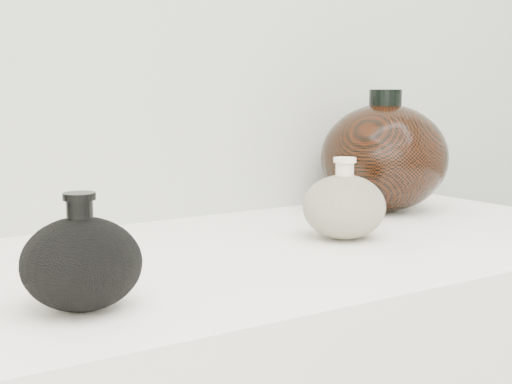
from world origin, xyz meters
TOP-DOWN VIEW (x-y plane):
  - black_gourd_vase at (-0.22, 0.83)m, footprint 0.13×0.13m
  - cream_gourd_vase at (0.18, 0.94)m, footprint 0.14×0.14m
  - right_round_pot at (0.39, 1.08)m, footprint 0.26×0.26m

SIDE VIEW (x-z plane):
  - black_gourd_vase at x=-0.22m, z-range 0.89..1.00m
  - cream_gourd_vase at x=0.18m, z-range 0.89..1.00m
  - right_round_pot at x=0.39m, z-range 0.89..1.09m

